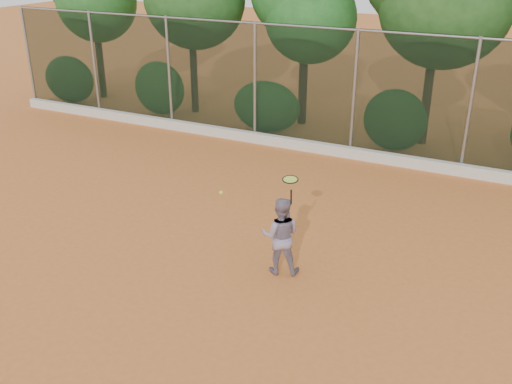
% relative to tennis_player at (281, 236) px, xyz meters
% --- Properties ---
extents(ground, '(80.00, 80.00, 0.00)m').
position_rel_tennis_player_xyz_m(ground, '(-0.74, -0.50, -0.74)').
color(ground, '#CC6F30').
rests_on(ground, ground).
extents(concrete_curb, '(24.00, 0.20, 0.30)m').
position_rel_tennis_player_xyz_m(concrete_curb, '(-0.74, 6.32, -0.59)').
color(concrete_curb, beige).
rests_on(concrete_curb, ground).
extents(tennis_player, '(0.86, 0.76, 1.47)m').
position_rel_tennis_player_xyz_m(tennis_player, '(0.00, 0.00, 0.00)').
color(tennis_player, gray).
rests_on(tennis_player, ground).
extents(chainlink_fence, '(24.09, 0.09, 3.50)m').
position_rel_tennis_player_xyz_m(chainlink_fence, '(-0.74, 6.50, 1.12)').
color(chainlink_fence, black).
rests_on(chainlink_fence, ground).
extents(tennis_racket, '(0.34, 0.34, 0.52)m').
position_rel_tennis_player_xyz_m(tennis_racket, '(0.23, -0.15, 1.16)').
color(tennis_racket, black).
rests_on(tennis_racket, ground).
extents(tennis_ball_in_flight, '(0.07, 0.07, 0.07)m').
position_rel_tennis_player_xyz_m(tennis_ball_in_flight, '(-1.01, -0.34, 0.79)').
color(tennis_ball_in_flight, '#D6E834').
rests_on(tennis_ball_in_flight, ground).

